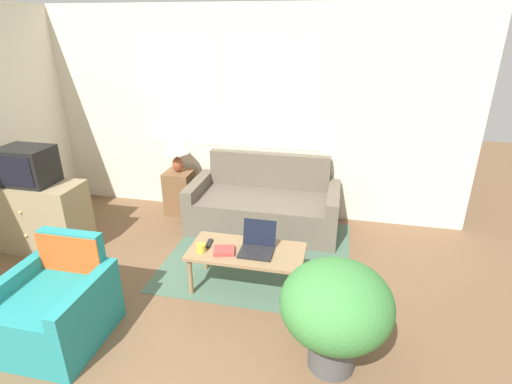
{
  "coord_description": "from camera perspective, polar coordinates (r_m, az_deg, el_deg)",
  "views": [
    {
      "loc": [
        1.36,
        -1.31,
        2.37
      ],
      "look_at": [
        0.54,
        2.43,
        0.75
      ],
      "focal_mm": 28.0,
      "sensor_mm": 36.0,
      "label": 1
    }
  ],
  "objects": [
    {
      "name": "tv_remote",
      "position": [
        3.88,
        -6.71,
        -7.3
      ],
      "size": [
        0.06,
        0.15,
        0.02
      ],
      "color": "black",
      "rests_on": "coffee_table"
    },
    {
      "name": "wall_back",
      "position": [
        5.15,
        -3.26,
        11.01
      ],
      "size": [
        5.85,
        0.06,
        2.6
      ],
      "color": "silver",
      "rests_on": "ground_plane"
    },
    {
      "name": "tv_dresser",
      "position": [
        5.06,
        -28.54,
        -3.03
      ],
      "size": [
        1.04,
        0.49,
        0.79
      ],
      "color": "#998460",
      "rests_on": "ground_plane"
    },
    {
      "name": "rug",
      "position": [
        4.49,
        0.54,
        -8.84
      ],
      "size": [
        1.95,
        1.85,
        0.01
      ],
      "color": "#476651",
      "rests_on": "ground_plane"
    },
    {
      "name": "cup_navy",
      "position": [
        3.76,
        -7.84,
        -7.92
      ],
      "size": [
        0.09,
        0.09,
        0.08
      ],
      "color": "gold",
      "rests_on": "coffee_table"
    },
    {
      "name": "side_table",
      "position": [
        5.43,
        -10.8,
        -0.01
      ],
      "size": [
        0.35,
        0.35,
        0.58
      ],
      "color": "brown",
      "rests_on": "ground_plane"
    },
    {
      "name": "couch",
      "position": [
        4.97,
        1.2,
        -2.1
      ],
      "size": [
        1.81,
        0.84,
        0.87
      ],
      "color": "#665B4C",
      "rests_on": "ground_plane"
    },
    {
      "name": "television",
      "position": [
        4.86,
        -29.87,
        3.27
      ],
      "size": [
        0.52,
        0.39,
        0.4
      ],
      "color": "black",
      "rests_on": "tv_dresser"
    },
    {
      "name": "laptop",
      "position": [
        3.74,
        0.21,
        -7.55
      ],
      "size": [
        0.31,
        0.31,
        0.26
      ],
      "color": "black",
      "rests_on": "coffee_table"
    },
    {
      "name": "coffee_table",
      "position": [
        3.79,
        -1.36,
        -8.9
      ],
      "size": [
        1.08,
        0.53,
        0.42
      ],
      "color": "#8E704C",
      "rests_on": "ground_plane"
    },
    {
      "name": "table_lamp",
      "position": [
        5.22,
        -11.31,
        6.31
      ],
      "size": [
        0.33,
        0.33,
        0.48
      ],
      "color": "brown",
      "rests_on": "side_table"
    },
    {
      "name": "armchair",
      "position": [
        3.69,
        -26.49,
        -14.62
      ],
      "size": [
        0.75,
        0.78,
        0.81
      ],
      "color": "teal",
      "rests_on": "ground_plane"
    },
    {
      "name": "book_red",
      "position": [
        3.74,
        -4.57,
        -8.35
      ],
      "size": [
        0.22,
        0.2,
        0.04
      ],
      "color": "#B23D38",
      "rests_on": "coffee_table"
    },
    {
      "name": "potted_plant",
      "position": [
        2.98,
        11.35,
        -15.9
      ],
      "size": [
        0.8,
        0.8,
        0.86
      ],
      "color": "#4C4C4C",
      "rests_on": "ground_plane"
    }
  ]
}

